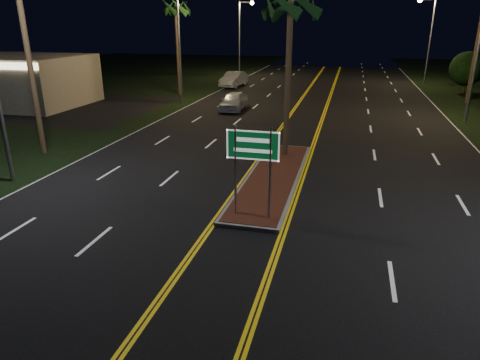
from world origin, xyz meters
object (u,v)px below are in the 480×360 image
(streetlight_right_mid, at_px, (474,36))
(shrub_far, at_px, (467,69))
(streetlight_left_far, at_px, (242,30))
(car_far, at_px, (234,78))
(median_island, at_px, (273,178))
(palm_median, at_px, (291,5))
(palm_left_far, at_px, (176,8))
(streetlight_right_far, at_px, (428,31))
(highway_sign, at_px, (253,154))
(car_near, at_px, (234,99))
(streetlight_left_mid, at_px, (183,34))

(streetlight_right_mid, distance_m, shrub_far, 14.74)
(streetlight_left_far, distance_m, car_far, 10.42)
(car_far, bearing_deg, streetlight_right_mid, -26.49)
(shrub_far, distance_m, car_far, 23.14)
(median_island, xyz_separation_m, car_far, (-9.27, 27.82, 0.83))
(palm_median, xyz_separation_m, shrub_far, (13.80, 25.50, -4.94))
(median_island, xyz_separation_m, palm_left_far, (-12.80, 21.00, 7.66))
(streetlight_right_far, height_order, shrub_far, streetlight_right_far)
(streetlight_right_far, distance_m, shrub_far, 7.56)
(highway_sign, relative_size, streetlight_left_far, 0.36)
(streetlight_right_mid, height_order, car_far, streetlight_right_mid)
(streetlight_right_far, height_order, car_far, streetlight_right_far)
(highway_sign, distance_m, shrub_far, 35.96)
(highway_sign, relative_size, streetlight_right_far, 0.36)
(palm_left_far, bearing_deg, streetlight_left_far, 82.22)
(palm_left_far, relative_size, shrub_far, 2.22)
(streetlight_right_far, bearing_deg, car_near, -129.52)
(streetlight_left_far, xyz_separation_m, palm_left_far, (-2.19, -16.00, 2.09))
(median_island, relative_size, streetlight_right_far, 1.14)
(streetlight_left_mid, xyz_separation_m, streetlight_left_far, (0.00, 20.00, 0.00))
(palm_left_far, bearing_deg, palm_median, -53.82)
(streetlight_right_far, height_order, car_near, streetlight_right_far)
(streetlight_left_far, height_order, palm_left_far, streetlight_left_far)
(streetlight_right_far, xyz_separation_m, car_near, (-16.46, -19.96, -4.83))
(median_island, distance_m, streetlight_right_far, 37.00)
(streetlight_left_mid, xyz_separation_m, palm_median, (10.61, -13.50, 1.62))
(streetlight_left_mid, distance_m, car_near, 7.06)
(median_island, distance_m, shrub_far, 32.19)
(palm_median, bearing_deg, streetlight_right_mid, 47.30)
(highway_sign, xyz_separation_m, palm_left_far, (-12.80, 25.20, 5.34))
(car_near, bearing_deg, shrub_far, 34.14)
(streetlight_right_far, height_order, palm_median, streetlight_right_far)
(streetlight_left_mid, height_order, shrub_far, streetlight_left_mid)
(palm_median, bearing_deg, shrub_far, 61.58)
(median_island, relative_size, car_near, 2.07)
(palm_left_far, xyz_separation_m, car_near, (6.95, -5.96, -6.92))
(highway_sign, distance_m, streetlight_left_mid, 23.93)
(median_island, height_order, streetlight_left_mid, streetlight_left_mid)
(streetlight_right_far, bearing_deg, palm_left_far, -149.12)
(streetlight_right_mid, height_order, palm_median, streetlight_right_mid)
(streetlight_left_far, distance_m, streetlight_right_far, 21.32)
(streetlight_left_mid, bearing_deg, median_island, -58.02)
(streetlight_right_far, bearing_deg, highway_sign, -105.15)
(streetlight_left_mid, bearing_deg, car_near, -22.34)
(shrub_far, bearing_deg, streetlight_right_far, 117.98)
(highway_sign, height_order, shrub_far, shrub_far)
(streetlight_left_mid, xyz_separation_m, streetlight_right_far, (21.23, 18.00, 0.00))
(streetlight_left_far, bearing_deg, palm_left_far, -97.78)
(streetlight_right_mid, relative_size, car_near, 1.82)
(highway_sign, bearing_deg, median_island, 90.00)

